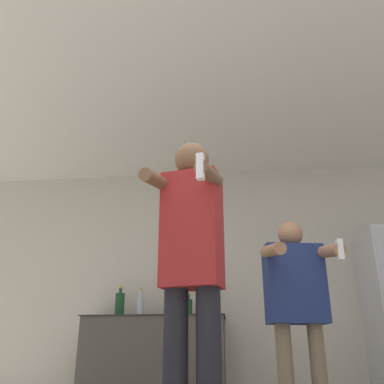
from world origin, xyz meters
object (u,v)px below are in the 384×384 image
at_px(bottle_amber_bourbon, 173,303).
at_px(bottle_red_label, 120,304).
at_px(bottle_short_whiskey, 140,306).
at_px(bottle_green_wine, 188,307).
at_px(bottle_dark_rum, 206,304).
at_px(person_man_side, 297,298).
at_px(person_woman_foreground, 192,267).

height_order(bottle_amber_bourbon, bottle_red_label, bottle_amber_bourbon).
bearing_deg(bottle_short_whiskey, bottle_green_wine, 0.00).
bearing_deg(bottle_dark_rum, bottle_short_whiskey, 180.00).
bearing_deg(person_man_side, bottle_red_label, 145.49).
relative_size(bottle_red_label, person_man_side, 0.20).
distance_m(bottle_amber_bourbon, bottle_short_whiskey, 0.33).
xyz_separation_m(bottle_amber_bourbon, bottle_red_label, (-0.54, 0.00, -0.01)).
height_order(bottle_red_label, person_man_side, person_man_side).
bearing_deg(bottle_short_whiskey, bottle_red_label, 180.00).
distance_m(bottle_green_wine, person_man_side, 1.42).
bearing_deg(bottle_green_wine, bottle_amber_bourbon, 180.00).
bearing_deg(bottle_short_whiskey, person_man_side, -38.32).
bearing_deg(person_man_side, bottle_amber_bourbon, 133.95).
distance_m(bottle_amber_bourbon, bottle_red_label, 0.54).
bearing_deg(person_man_side, bottle_dark_rum, 123.60).
bearing_deg(bottle_dark_rum, person_man_side, -56.40).
xyz_separation_m(bottle_amber_bourbon, bottle_green_wine, (0.15, 0.00, -0.04)).
height_order(bottle_amber_bourbon, bottle_dark_rum, bottle_amber_bourbon).
bearing_deg(bottle_red_label, bottle_green_wine, 0.00).
distance_m(bottle_green_wine, bottle_short_whiskey, 0.48).
bearing_deg(person_man_side, bottle_green_wine, 129.55).
bearing_deg(person_woman_foreground, person_man_side, 53.91).
bearing_deg(person_woman_foreground, bottle_dark_rum, 91.49).
relative_size(bottle_dark_rum, person_woman_foreground, 0.17).
xyz_separation_m(bottle_dark_rum, bottle_red_label, (-0.87, 0.00, 0.01)).
height_order(bottle_green_wine, bottle_dark_rum, bottle_dark_rum).
relative_size(bottle_short_whiskey, bottle_red_label, 0.92).
relative_size(bottle_green_wine, bottle_dark_rum, 0.81).
bearing_deg(bottle_short_whiskey, bottle_amber_bourbon, 0.00).
bearing_deg(bottle_red_label, bottle_amber_bourbon, 0.00).
distance_m(bottle_short_whiskey, person_woman_foreground, 2.15).
bearing_deg(bottle_red_label, bottle_dark_rum, -0.00).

